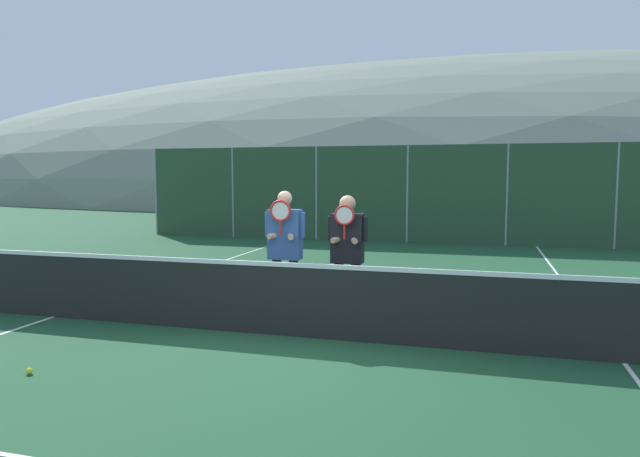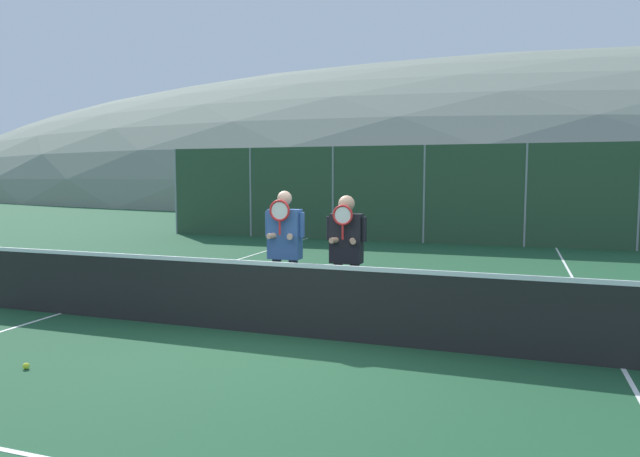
# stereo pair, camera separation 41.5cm
# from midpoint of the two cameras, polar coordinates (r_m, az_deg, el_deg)

# --- Properties ---
(ground_plane) EXTENTS (120.00, 120.00, 0.00)m
(ground_plane) POSITION_cam_midpoint_polar(r_m,az_deg,el_deg) (7.36, -3.77, -10.78)
(ground_plane) COLOR #1E4C2D
(hill_distant) EXTENTS (131.48, 73.04, 25.57)m
(hill_distant) POSITION_cam_midpoint_polar(r_m,az_deg,el_deg) (63.45, 13.77, 3.37)
(hill_distant) COLOR gray
(hill_distant) RESTS_ON ground_plane
(clubhouse_building) EXTENTS (19.25, 5.50, 3.22)m
(clubhouse_building) POSITION_cam_midpoint_polar(r_m,az_deg,el_deg) (25.37, 13.71, 4.28)
(clubhouse_building) COLOR beige
(clubhouse_building) RESTS_ON ground_plane
(fence_back) EXTENTS (17.33, 0.06, 2.94)m
(fence_back) POSITION_cam_midpoint_polar(r_m,az_deg,el_deg) (17.47, 8.05, 3.43)
(fence_back) COLOR gray
(fence_back) RESTS_ON ground_plane
(tennis_net) EXTENTS (10.04, 0.09, 1.05)m
(tennis_net) POSITION_cam_midpoint_polar(r_m,az_deg,el_deg) (7.24, -3.79, -7.06)
(tennis_net) COLOR gray
(tennis_net) RESTS_ON ground_plane
(court_line_left_sideline) EXTENTS (0.05, 16.00, 0.01)m
(court_line_left_sideline) POSITION_cam_midpoint_polar(r_m,az_deg,el_deg) (11.61, -16.26, -4.98)
(court_line_left_sideline) COLOR white
(court_line_left_sideline) RESTS_ON ground_plane
(court_line_right_sideline) EXTENTS (0.05, 16.00, 0.01)m
(court_line_right_sideline) POSITION_cam_midpoint_polar(r_m,az_deg,el_deg) (9.96, 23.45, -6.91)
(court_line_right_sideline) COLOR white
(court_line_right_sideline) RESTS_ON ground_plane
(player_leftmost) EXTENTS (0.59, 0.34, 1.83)m
(player_leftmost) POSITION_cam_midpoint_polar(r_m,az_deg,el_deg) (7.96, -5.03, -1.63)
(player_leftmost) COLOR #232838
(player_leftmost) RESTS_ON ground_plane
(player_center_left) EXTENTS (0.57, 0.34, 1.77)m
(player_center_left) POSITION_cam_midpoint_polar(r_m,az_deg,el_deg) (7.76, 1.21, -1.98)
(player_center_left) COLOR black
(player_center_left) RESTS_ON ground_plane
(car_far_left) EXTENTS (4.59, 2.07, 1.86)m
(car_far_left) POSITION_cam_midpoint_polar(r_m,az_deg,el_deg) (20.20, -3.12, 2.22)
(car_far_left) COLOR navy
(car_far_left) RESTS_ON ground_plane
(car_left_of_center) EXTENTS (4.56, 1.95, 1.78)m
(car_left_of_center) POSITION_cam_midpoint_polar(r_m,az_deg,el_deg) (19.26, 12.32, 1.85)
(car_left_of_center) COLOR silver
(car_left_of_center) RESTS_ON ground_plane
(car_center) EXTENTS (4.18, 2.09, 1.82)m
(car_center) POSITION_cam_midpoint_polar(r_m,az_deg,el_deg) (19.95, 27.38, 1.55)
(car_center) COLOR slate
(car_center) RESTS_ON ground_plane
(tennis_ball_on_court) EXTENTS (0.07, 0.07, 0.07)m
(tennis_ball_on_court) POSITION_cam_midpoint_polar(r_m,az_deg,el_deg) (6.83, -28.68, -12.42)
(tennis_ball_on_court) COLOR #CCDB33
(tennis_ball_on_court) RESTS_ON ground_plane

